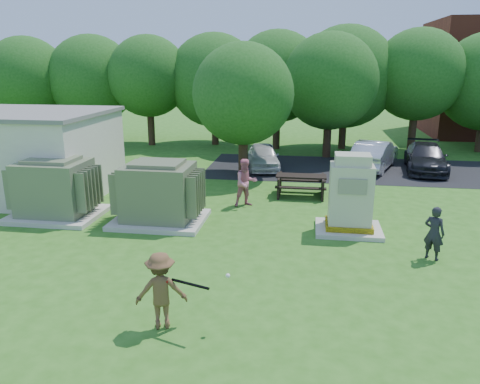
% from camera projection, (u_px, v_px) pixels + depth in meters
% --- Properties ---
extents(ground, '(120.00, 120.00, 0.00)m').
position_uv_depth(ground, '(214.00, 290.00, 11.05)').
color(ground, '#2D6619').
rests_on(ground, ground).
extents(parking_strip, '(20.00, 6.00, 0.01)m').
position_uv_depth(parking_strip, '(410.00, 171.00, 22.88)').
color(parking_strip, '#232326').
rests_on(parking_strip, ground).
extents(transformer_left, '(3.00, 2.40, 2.07)m').
position_uv_depth(transformer_left, '(55.00, 190.00, 16.02)').
color(transformer_left, beige).
rests_on(transformer_left, ground).
extents(transformer_right, '(3.00, 2.40, 2.07)m').
position_uv_depth(transformer_right, '(159.00, 194.00, 15.48)').
color(transformer_right, beige).
rests_on(transformer_right, ground).
extents(generator_cabinet, '(2.05, 1.68, 2.49)m').
position_uv_depth(generator_cabinet, '(350.00, 198.00, 14.57)').
color(generator_cabinet, beige).
rests_on(generator_cabinet, ground).
extents(picnic_table, '(1.98, 1.48, 0.85)m').
position_uv_depth(picnic_table, '(301.00, 183.00, 18.63)').
color(picnic_table, black).
rests_on(picnic_table, ground).
extents(batter, '(1.16, 0.86, 1.61)m').
position_uv_depth(batter, '(161.00, 291.00, 9.34)').
color(batter, brown).
rests_on(batter, ground).
extents(person_by_generator, '(0.65, 0.60, 1.50)m').
position_uv_depth(person_by_generator, '(434.00, 233.00, 12.59)').
color(person_by_generator, black).
rests_on(person_by_generator, ground).
extents(person_at_picnic, '(1.08, 1.00, 1.78)m').
position_uv_depth(person_at_picnic, '(246.00, 183.00, 17.24)').
color(person_at_picnic, '#CF6D83').
rests_on(person_at_picnic, ground).
extents(car_white, '(2.07, 3.87, 1.25)m').
position_uv_depth(car_white, '(263.00, 156.00, 23.31)').
color(car_white, silver).
rests_on(car_white, ground).
extents(car_silver_a, '(2.91, 4.65, 1.45)m').
position_uv_depth(car_silver_a, '(374.00, 155.00, 23.21)').
color(car_silver_a, silver).
rests_on(car_silver_a, ground).
extents(car_dark, '(2.38, 4.72, 1.31)m').
position_uv_depth(car_dark, '(426.00, 158.00, 22.84)').
color(car_dark, black).
rests_on(car_dark, ground).
extents(batting_equipment, '(1.41, 0.48, 0.17)m').
position_uv_depth(batting_equipment, '(191.00, 282.00, 9.12)').
color(batting_equipment, black).
rests_on(batting_equipment, ground).
extents(tree_row, '(41.30, 13.30, 7.30)m').
position_uv_depth(tree_row, '(307.00, 80.00, 27.28)').
color(tree_row, '#47301E').
rests_on(tree_row, ground).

